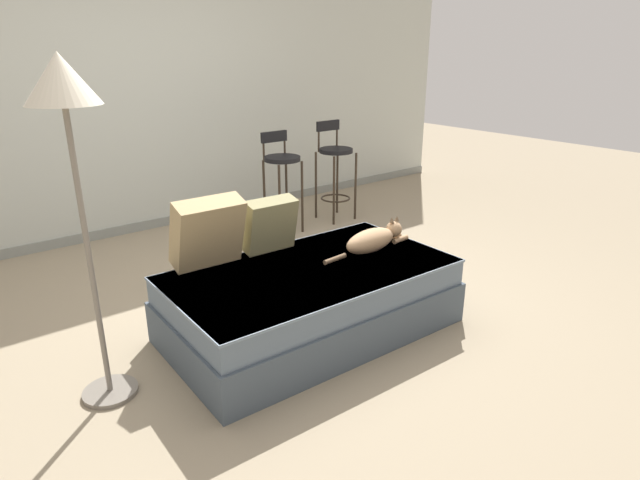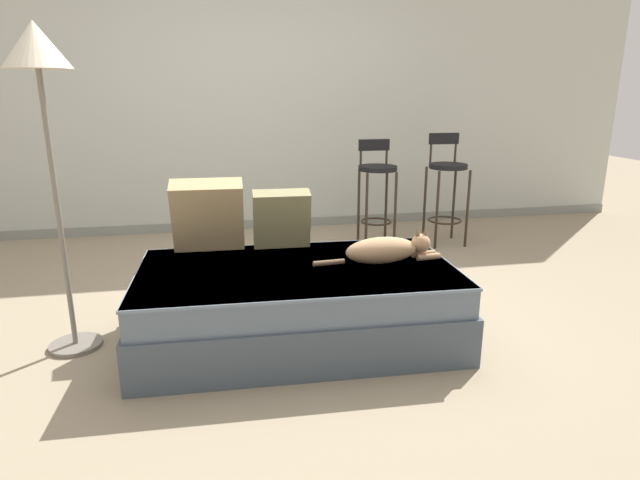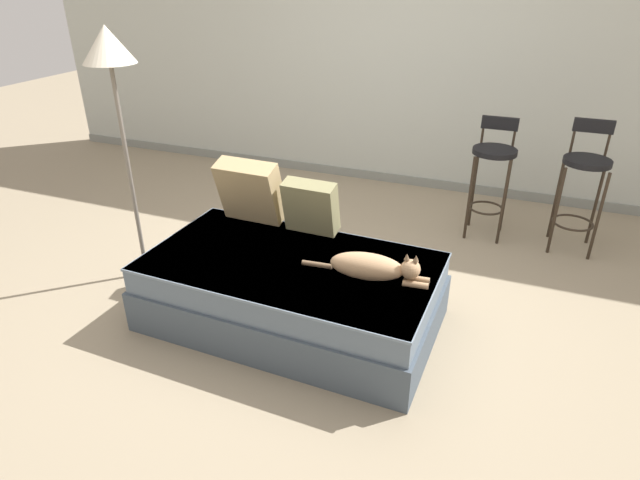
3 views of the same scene
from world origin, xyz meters
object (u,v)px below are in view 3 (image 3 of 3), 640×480
at_px(throw_pillow_middle, 311,207).
at_px(floor_lamp, 112,71).
at_px(cat, 372,267).
at_px(bar_stool_near_window, 493,166).
at_px(throw_pillow_corner, 251,191).
at_px(couch, 291,291).
at_px(bar_stool_by_doorway, 583,178).

distance_m(throw_pillow_middle, floor_lamp, 1.47).
bearing_deg(floor_lamp, cat, -5.05).
bearing_deg(bar_stool_near_window, throw_pillow_middle, -127.36).
height_order(throw_pillow_corner, bar_stool_near_window, bar_stool_near_window).
distance_m(couch, bar_stool_by_doorway, 2.40).
bearing_deg(bar_stool_by_doorway, couch, -133.61).
relative_size(cat, floor_lamp, 0.44).
bearing_deg(throw_pillow_corner, cat, -23.42).
relative_size(throw_pillow_middle, cat, 0.49).
xyz_separation_m(throw_pillow_corner, cat, (0.98, -0.43, -0.15)).
relative_size(throw_pillow_middle, bar_stool_near_window, 0.38).
height_order(couch, bar_stool_near_window, bar_stool_near_window).
bearing_deg(bar_stool_near_window, floor_lamp, -144.34).
bearing_deg(bar_stool_near_window, bar_stool_by_doorway, -0.01).
distance_m(throw_pillow_corner, throw_pillow_middle, 0.44).
bearing_deg(throw_pillow_corner, throw_pillow_middle, -1.69).
distance_m(throw_pillow_middle, cat, 0.69).
bearing_deg(bar_stool_by_doorway, throw_pillow_corner, -148.15).
bearing_deg(throw_pillow_middle, throw_pillow_corner, 178.31).
xyz_separation_m(couch, bar_stool_near_window, (0.98, 1.72, 0.37)).
bearing_deg(couch, bar_stool_near_window, 60.36).
bearing_deg(throw_pillow_corner, floor_lamp, -160.18).
distance_m(bar_stool_near_window, bar_stool_by_doorway, 0.66).
relative_size(couch, throw_pillow_corner, 4.02).
xyz_separation_m(throw_pillow_middle, bar_stool_near_window, (1.01, 1.32, -0.03)).
bearing_deg(bar_stool_by_doorway, cat, -123.01).
bearing_deg(throw_pillow_corner, bar_stool_by_doorway, 31.85).
bearing_deg(throw_pillow_middle, cat, -37.28).
height_order(couch, throw_pillow_middle, throw_pillow_middle).
relative_size(bar_stool_near_window, bar_stool_by_doorway, 0.96).
relative_size(couch, throw_pillow_middle, 4.92).
bearing_deg(bar_stool_near_window, throw_pillow_corner, -137.91).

